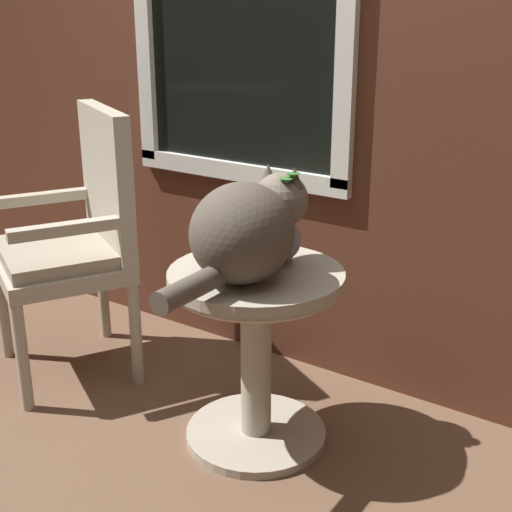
{
  "coord_description": "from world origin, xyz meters",
  "views": [
    {
      "loc": [
        1.36,
        -1.57,
        1.38
      ],
      "look_at": [
        0.21,
        0.11,
        0.65
      ],
      "focal_mm": 49.73,
      "sensor_mm": 36.0,
      "label": 1
    }
  ],
  "objects_px": {
    "wicker_chair": "(78,234)",
    "pewter_vase_with_ivy": "(280,235)",
    "wicker_side_table": "(256,330)",
    "cat": "(247,229)"
  },
  "relations": [
    {
      "from": "wicker_chair",
      "to": "pewter_vase_with_ivy",
      "type": "xyz_separation_m",
      "value": [
        0.86,
        0.06,
        0.14
      ]
    },
    {
      "from": "wicker_side_table",
      "to": "pewter_vase_with_ivy",
      "type": "distance_m",
      "value": 0.31
    },
    {
      "from": "cat",
      "to": "pewter_vase_with_ivy",
      "type": "xyz_separation_m",
      "value": [
        0.01,
        0.16,
        -0.06
      ]
    },
    {
      "from": "pewter_vase_with_ivy",
      "to": "wicker_chair",
      "type": "bearing_deg",
      "value": -175.85
    },
    {
      "from": "wicker_chair",
      "to": "cat",
      "type": "distance_m",
      "value": 0.88
    },
    {
      "from": "wicker_chair",
      "to": "pewter_vase_with_ivy",
      "type": "bearing_deg",
      "value": 4.15
    },
    {
      "from": "pewter_vase_with_ivy",
      "to": "cat",
      "type": "bearing_deg",
      "value": -93.96
    },
    {
      "from": "wicker_side_table",
      "to": "cat",
      "type": "xyz_separation_m",
      "value": [
        0.01,
        -0.07,
        0.36
      ]
    },
    {
      "from": "cat",
      "to": "pewter_vase_with_ivy",
      "type": "distance_m",
      "value": 0.17
    },
    {
      "from": "pewter_vase_with_ivy",
      "to": "wicker_side_table",
      "type": "bearing_deg",
      "value": -103.68
    }
  ]
}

